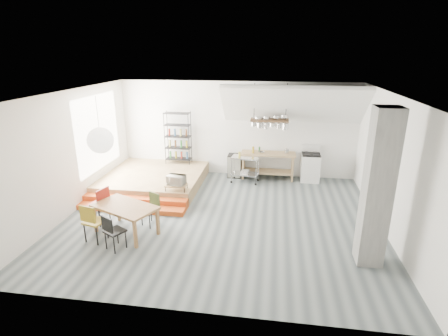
% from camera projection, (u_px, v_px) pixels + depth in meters
% --- Properties ---
extents(floor, '(8.00, 8.00, 0.00)m').
position_uv_depth(floor, '(221.00, 218.00, 9.12)').
color(floor, '#4B5457').
rests_on(floor, ground).
extents(wall_back, '(8.00, 0.04, 3.20)m').
position_uv_depth(wall_back, '(237.00, 129.00, 11.89)').
color(wall_back, silver).
rests_on(wall_back, ground).
extents(wall_left, '(0.04, 7.00, 3.20)m').
position_uv_depth(wall_left, '(71.00, 153.00, 9.17)').
color(wall_left, silver).
rests_on(wall_left, ground).
extents(wall_right, '(0.04, 7.00, 3.20)m').
position_uv_depth(wall_right, '(392.00, 167.00, 8.06)').
color(wall_right, silver).
rests_on(wall_right, ground).
extents(ceiling, '(8.00, 7.00, 0.02)m').
position_uv_depth(ceiling, '(221.00, 93.00, 8.10)').
color(ceiling, white).
rests_on(ceiling, wall_back).
extents(slope_ceiling, '(4.40, 1.44, 1.32)m').
position_uv_depth(slope_ceiling, '(293.00, 105.00, 10.78)').
color(slope_ceiling, white).
rests_on(slope_ceiling, wall_back).
extents(window_pane, '(0.02, 2.50, 2.20)m').
position_uv_depth(window_pane, '(98.00, 133.00, 10.51)').
color(window_pane, white).
rests_on(window_pane, wall_left).
extents(platform, '(3.00, 3.00, 0.40)m').
position_uv_depth(platform, '(154.00, 179.00, 11.28)').
color(platform, olive).
rests_on(platform, ground).
extents(step_lower, '(3.00, 0.35, 0.13)m').
position_uv_depth(step_lower, '(131.00, 208.00, 9.50)').
color(step_lower, '#C04716').
rests_on(step_lower, ground).
extents(step_upper, '(3.00, 0.35, 0.27)m').
position_uv_depth(step_upper, '(136.00, 201.00, 9.80)').
color(step_upper, '#C04716').
rests_on(step_upper, ground).
extents(concrete_column, '(0.50, 0.50, 3.20)m').
position_uv_depth(concrete_column, '(378.00, 189.00, 6.75)').
color(concrete_column, slate).
rests_on(concrete_column, ground).
extents(kitchen_counter, '(1.80, 0.60, 0.91)m').
position_uv_depth(kitchen_counter, '(268.00, 161.00, 11.72)').
color(kitchen_counter, olive).
rests_on(kitchen_counter, ground).
extents(stove, '(0.60, 0.60, 1.18)m').
position_uv_depth(stove, '(310.00, 167.00, 11.58)').
color(stove, white).
rests_on(stove, ground).
extents(pot_rack, '(1.20, 0.50, 1.43)m').
position_uv_depth(pot_rack, '(270.00, 123.00, 11.08)').
color(pot_rack, '#42291A').
rests_on(pot_rack, ceiling).
extents(wire_shelving, '(0.88, 0.38, 1.80)m').
position_uv_depth(wire_shelving, '(178.00, 137.00, 11.98)').
color(wire_shelving, black).
rests_on(wire_shelving, platform).
extents(microwave_shelf, '(0.60, 0.40, 0.16)m').
position_uv_depth(microwave_shelf, '(176.00, 185.00, 9.85)').
color(microwave_shelf, olive).
rests_on(microwave_shelf, platform).
extents(paper_lantern, '(0.60, 0.60, 0.60)m').
position_uv_depth(paper_lantern, '(100.00, 140.00, 7.97)').
color(paper_lantern, white).
rests_on(paper_lantern, ceiling).
extents(dining_table, '(1.71, 1.38, 0.71)m').
position_uv_depth(dining_table, '(125.00, 209.00, 8.16)').
color(dining_table, '#8F5E34').
rests_on(dining_table, ground).
extents(chair_mustard, '(0.52, 0.52, 0.93)m').
position_uv_depth(chair_mustard, '(92.00, 220.00, 7.80)').
color(chair_mustard, '#A2831B').
rests_on(chair_mustard, ground).
extents(chair_black, '(0.52, 0.52, 0.83)m').
position_uv_depth(chair_black, '(112.00, 230.00, 7.50)').
color(chair_black, black).
rests_on(chair_black, ground).
extents(chair_olive, '(0.51, 0.51, 0.81)m').
position_uv_depth(chair_olive, '(152.00, 206.00, 8.65)').
color(chair_olive, '#54652F').
rests_on(chair_olive, ground).
extents(chair_red, '(0.54, 0.54, 0.96)m').
position_uv_depth(chair_red, '(100.00, 202.00, 8.65)').
color(chair_red, '#A22217').
rests_on(chair_red, ground).
extents(rolling_cart, '(0.94, 0.60, 0.87)m').
position_uv_depth(rolling_cart, '(245.00, 166.00, 11.42)').
color(rolling_cart, silver).
rests_on(rolling_cart, ground).
extents(mini_fridge, '(0.46, 0.46, 0.78)m').
position_uv_depth(mini_fridge, '(235.00, 166.00, 12.00)').
color(mini_fridge, black).
rests_on(mini_fridge, ground).
extents(microwave, '(0.54, 0.41, 0.27)m').
position_uv_depth(microwave, '(176.00, 180.00, 9.80)').
color(microwave, beige).
rests_on(microwave, microwave_shelf).
extents(bowl, '(0.26, 0.26, 0.05)m').
position_uv_depth(bowl, '(262.00, 152.00, 11.61)').
color(bowl, silver).
rests_on(bowl, kitchen_counter).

